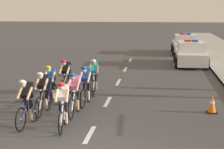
{
  "coord_description": "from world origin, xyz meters",
  "views": [
    {
      "loc": [
        1.97,
        -9.15,
        3.71
      ],
      "look_at": [
        0.19,
        5.62,
        1.1
      ],
      "focal_mm": 63.58,
      "sensor_mm": 36.0,
      "label": 1
    }
  ],
  "objects": [
    {
      "name": "cyclist_sixth",
      "position": [
        -0.73,
        5.1,
        0.79
      ],
      "size": [
        0.43,
        1.72,
        1.56
      ],
      "color": "black",
      "rests_on": "ground"
    },
    {
      "name": "lane_markings_centre",
      "position": [
        0.0,
        7.72,
        0.0
      ],
      "size": [
        0.14,
        21.6,
        0.01
      ],
      "color": "white",
      "rests_on": "ground"
    },
    {
      "name": "kerb_edge",
      "position": [
        5.03,
        14.0,
        0.07
      ],
      "size": [
        0.16,
        60.0,
        0.13
      ],
      "primitive_type": "cube",
      "color": "#9E9E99",
      "rests_on": "ground"
    },
    {
      "name": "cyclist_eighth",
      "position": [
        -0.75,
        6.97,
        0.79
      ],
      "size": [
        0.45,
        1.72,
        1.56
      ],
      "color": "black",
      "rests_on": "ground"
    },
    {
      "name": "cyclist_fifth",
      "position": [
        -2.08,
        5.07,
        0.79
      ],
      "size": [
        0.42,
        1.72,
        1.56
      ],
      "color": "black",
      "rests_on": "ground"
    },
    {
      "name": "cyclist_seventh",
      "position": [
        -1.87,
        6.71,
        0.79
      ],
      "size": [
        0.45,
        1.72,
        1.56
      ],
      "color": "black",
      "rests_on": "ground"
    },
    {
      "name": "cyclist_second",
      "position": [
        -0.87,
        2.07,
        0.79
      ],
      "size": [
        0.44,
        1.72,
        1.56
      ],
      "color": "black",
      "rests_on": "ground"
    },
    {
      "name": "cyclist_fourth",
      "position": [
        -0.85,
        3.64,
        0.79
      ],
      "size": [
        0.43,
        1.72,
        1.56
      ],
      "color": "black",
      "rests_on": "ground"
    },
    {
      "name": "traffic_cone_mid",
      "position": [
        3.82,
        4.56,
        0.31
      ],
      "size": [
        0.36,
        0.36,
        0.64
      ],
      "color": "black",
      "rests_on": "ground"
    },
    {
      "name": "cyclist_third",
      "position": [
        -1.95,
        3.66,
        0.79
      ],
      "size": [
        0.43,
        1.72,
        1.56
      ],
      "color": "black",
      "rests_on": "ground"
    },
    {
      "name": "cyclist_lead",
      "position": [
        -2.03,
        2.26,
        0.79
      ],
      "size": [
        0.45,
        1.72,
        1.56
      ],
      "color": "black",
      "rests_on": "ground"
    },
    {
      "name": "police_car_second",
      "position": [
        3.9,
        21.84,
        0.68
      ],
      "size": [
        2.02,
        4.41,
        1.59
      ],
      "color": "silver",
      "rests_on": "ground"
    },
    {
      "name": "police_car_nearest",
      "position": [
        3.9,
        15.86,
        0.68
      ],
      "size": [
        2.01,
        4.4,
        1.59
      ],
      "color": "white",
      "rests_on": "ground"
    }
  ]
}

